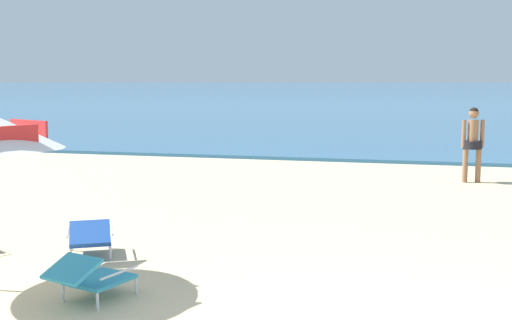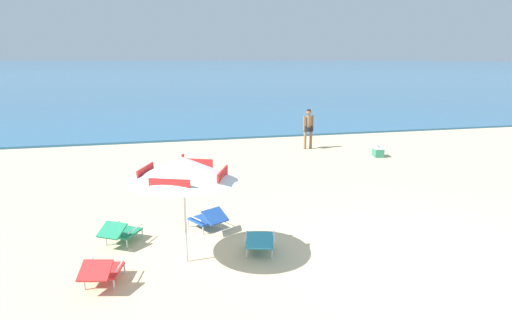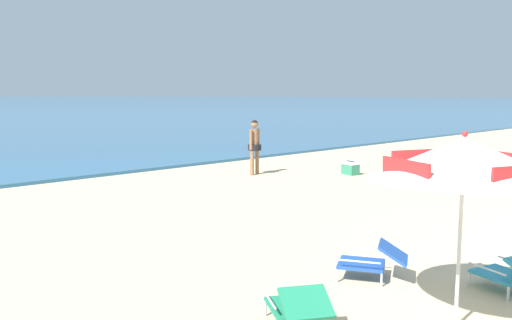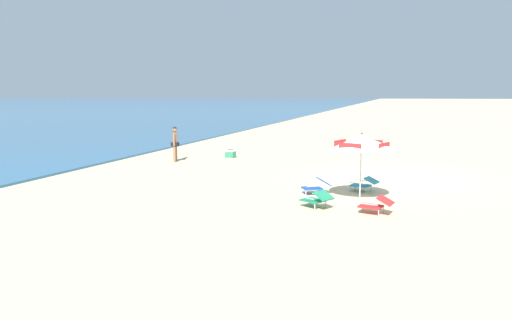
{
  "view_description": "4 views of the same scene",
  "coord_description": "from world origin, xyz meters",
  "px_view_note": "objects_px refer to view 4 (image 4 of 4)",
  "views": [
    {
      "loc": [
        0.14,
        -4.67,
        2.28
      ],
      "look_at": [
        -2.67,
        6.26,
        0.87
      ],
      "focal_mm": 44.68,
      "sensor_mm": 36.0,
      "label": 1
    },
    {
      "loc": [
        -4.98,
        -6.32,
        3.74
      ],
      "look_at": [
        -1.96,
        6.13,
        0.66
      ],
      "focal_mm": 29.76,
      "sensor_mm": 36.0,
      "label": 2
    },
    {
      "loc": [
        -9.7,
        -1.2,
        2.46
      ],
      "look_at": [
        -1.79,
        7.02,
        1.02
      ],
      "focal_mm": 36.52,
      "sensor_mm": 36.0,
      "label": 3
    },
    {
      "loc": [
        -18.43,
        0.18,
        3.21
      ],
      "look_at": [
        -1.86,
        5.24,
        0.73
      ],
      "focal_mm": 31.97,
      "sensor_mm": 36.0,
      "label": 4
    }
  ],
  "objects_px": {
    "beach_umbrella_striped_main": "(362,142)",
    "lounge_chair_under_umbrella": "(364,184)",
    "lounge_chair_spare_folded": "(316,186)",
    "cooler_box": "(230,154)",
    "lounge_chair_beside_umbrella": "(317,199)",
    "lounge_chair_facing_sea": "(376,204)",
    "person_standing_near_shore": "(175,142)"
  },
  "relations": [
    {
      "from": "lounge_chair_under_umbrella",
      "to": "lounge_chair_beside_umbrella",
      "type": "relative_size",
      "value": 0.96
    },
    {
      "from": "lounge_chair_under_umbrella",
      "to": "lounge_chair_beside_umbrella",
      "type": "xyz_separation_m",
      "value": [
        -2.68,
        1.15,
        -0.0
      ]
    },
    {
      "from": "beach_umbrella_striped_main",
      "to": "person_standing_near_shore",
      "type": "bearing_deg",
      "value": 57.58
    },
    {
      "from": "lounge_chair_under_umbrella",
      "to": "lounge_chair_beside_umbrella",
      "type": "distance_m",
      "value": 2.92
    },
    {
      "from": "lounge_chair_beside_umbrella",
      "to": "cooler_box",
      "type": "distance_m",
      "value": 11.03
    },
    {
      "from": "lounge_chair_beside_umbrella",
      "to": "lounge_chair_spare_folded",
      "type": "bearing_deg",
      "value": 9.89
    },
    {
      "from": "lounge_chair_under_umbrella",
      "to": "person_standing_near_shore",
      "type": "xyz_separation_m",
      "value": [
        4.42,
        9.22,
        0.7
      ]
    },
    {
      "from": "beach_umbrella_striped_main",
      "to": "cooler_box",
      "type": "bearing_deg",
      "value": 41.79
    },
    {
      "from": "lounge_chair_under_umbrella",
      "to": "lounge_chair_spare_folded",
      "type": "distance_m",
      "value": 1.69
    },
    {
      "from": "beach_umbrella_striped_main",
      "to": "lounge_chair_under_umbrella",
      "type": "xyz_separation_m",
      "value": [
        1.41,
        -0.04,
        -1.53
      ]
    },
    {
      "from": "lounge_chair_facing_sea",
      "to": "person_standing_near_shore",
      "type": "relative_size",
      "value": 0.58
    },
    {
      "from": "beach_umbrella_striped_main",
      "to": "lounge_chair_beside_umbrella",
      "type": "relative_size",
      "value": 2.77
    },
    {
      "from": "beach_umbrella_striped_main",
      "to": "lounge_chair_facing_sea",
      "type": "distance_m",
      "value": 2.18
    },
    {
      "from": "lounge_chair_beside_umbrella",
      "to": "cooler_box",
      "type": "height_order",
      "value": "lounge_chair_beside_umbrella"
    },
    {
      "from": "lounge_chair_facing_sea",
      "to": "lounge_chair_spare_folded",
      "type": "height_order",
      "value": "lounge_chair_spare_folded"
    },
    {
      "from": "lounge_chair_under_umbrella",
      "to": "lounge_chair_facing_sea",
      "type": "relative_size",
      "value": 1.01
    },
    {
      "from": "lounge_chair_facing_sea",
      "to": "person_standing_near_shore",
      "type": "height_order",
      "value": "person_standing_near_shore"
    },
    {
      "from": "lounge_chair_under_umbrella",
      "to": "lounge_chair_spare_folded",
      "type": "xyz_separation_m",
      "value": [
        -0.82,
        1.48,
        -0.01
      ]
    },
    {
      "from": "lounge_chair_beside_umbrella",
      "to": "lounge_chair_facing_sea",
      "type": "bearing_deg",
      "value": -96.64
    },
    {
      "from": "lounge_chair_facing_sea",
      "to": "cooler_box",
      "type": "distance_m",
      "value": 12.16
    },
    {
      "from": "beach_umbrella_striped_main",
      "to": "cooler_box",
      "type": "relative_size",
      "value": 5.13
    },
    {
      "from": "lounge_chair_spare_folded",
      "to": "lounge_chair_under_umbrella",
      "type": "bearing_deg",
      "value": -61.01
    },
    {
      "from": "lounge_chair_beside_umbrella",
      "to": "cooler_box",
      "type": "relative_size",
      "value": 1.85
    },
    {
      "from": "beach_umbrella_striped_main",
      "to": "lounge_chair_under_umbrella",
      "type": "bearing_deg",
      "value": -1.67
    },
    {
      "from": "beach_umbrella_striped_main",
      "to": "lounge_chair_spare_folded",
      "type": "xyz_separation_m",
      "value": [
        0.59,
        1.44,
        -1.54
      ]
    },
    {
      "from": "beach_umbrella_striped_main",
      "to": "lounge_chair_under_umbrella",
      "type": "relative_size",
      "value": 2.87
    },
    {
      "from": "lounge_chair_spare_folded",
      "to": "lounge_chair_facing_sea",
      "type": "bearing_deg",
      "value": -136.12
    },
    {
      "from": "beach_umbrella_striped_main",
      "to": "lounge_chair_beside_umbrella",
      "type": "height_order",
      "value": "beach_umbrella_striped_main"
    },
    {
      "from": "lounge_chair_facing_sea",
      "to": "lounge_chair_spare_folded",
      "type": "bearing_deg",
      "value": 43.88
    },
    {
      "from": "lounge_chair_under_umbrella",
      "to": "person_standing_near_shore",
      "type": "height_order",
      "value": "person_standing_near_shore"
    },
    {
      "from": "lounge_chair_beside_umbrella",
      "to": "lounge_chair_facing_sea",
      "type": "height_order",
      "value": "lounge_chair_beside_umbrella"
    },
    {
      "from": "lounge_chair_spare_folded",
      "to": "person_standing_near_shore",
      "type": "relative_size",
      "value": 0.61
    }
  ]
}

